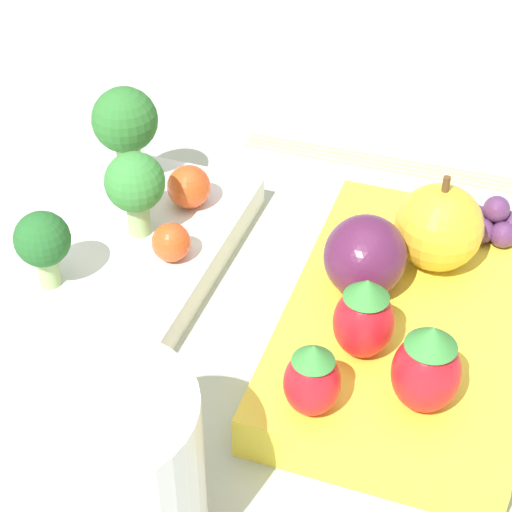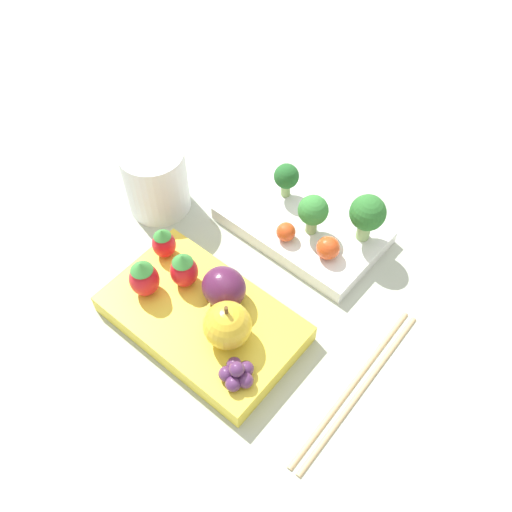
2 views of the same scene
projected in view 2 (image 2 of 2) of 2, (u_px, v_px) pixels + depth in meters
ground_plane at (260, 275)px, 0.65m from camera, size 4.00×4.00×0.00m
bento_box_savoury at (303, 225)px, 0.68m from camera, size 0.20×0.12×0.02m
bento_box_fruit at (203, 319)px, 0.60m from camera, size 0.21×0.13×0.02m
broccoli_floret_0 at (286, 177)px, 0.67m from camera, size 0.03×0.03×0.05m
broccoli_floret_1 at (313, 211)px, 0.63m from camera, size 0.03×0.03×0.05m
broccoli_floret_2 at (367, 214)px, 0.62m from camera, size 0.04×0.04×0.06m
cherry_tomato_0 at (328, 248)px, 0.63m from camera, size 0.03×0.03×0.03m
cherry_tomato_1 at (287, 232)px, 0.64m from camera, size 0.02×0.02×0.02m
apple at (227, 325)px, 0.55m from camera, size 0.05×0.05×0.06m
strawberry_0 at (164, 243)px, 0.62m from camera, size 0.03×0.03×0.04m
strawberry_1 at (144, 278)px, 0.59m from camera, size 0.03×0.03×0.05m
strawberry_2 at (184, 270)px, 0.59m from camera, size 0.03×0.03×0.05m
plum at (220, 285)px, 0.58m from camera, size 0.05×0.04×0.04m
grape_cluster at (237, 373)px, 0.54m from camera, size 0.03×0.03×0.03m
drinking_cup at (156, 180)px, 0.68m from camera, size 0.08×0.08×0.09m
chopsticks_pair at (357, 387)px, 0.56m from camera, size 0.02×0.21×0.01m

